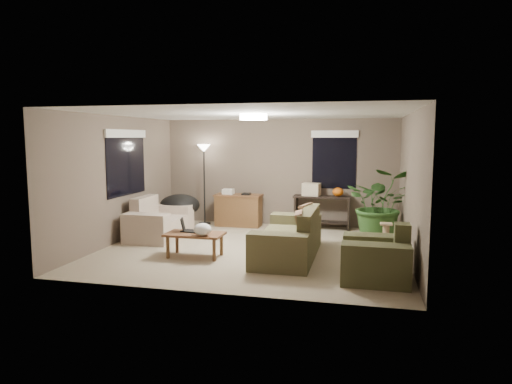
% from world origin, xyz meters
% --- Properties ---
extents(room_shell, '(5.50, 5.50, 5.50)m').
position_xyz_m(room_shell, '(0.00, 0.00, 1.25)').
color(room_shell, tan).
rests_on(room_shell, ground).
extents(main_sofa, '(0.95, 2.20, 0.85)m').
position_xyz_m(main_sofa, '(0.76, -0.39, 0.29)').
color(main_sofa, '#4C482E').
rests_on(main_sofa, ground).
extents(throw_pillows, '(0.32, 1.38, 0.47)m').
position_xyz_m(throw_pillows, '(1.01, -0.39, 0.65)').
color(throw_pillows, '#8C7251').
rests_on(throw_pillows, main_sofa).
extents(loveseat, '(0.90, 1.60, 0.85)m').
position_xyz_m(loveseat, '(-2.17, 0.51, 0.30)').
color(loveseat, beige).
rests_on(loveseat, ground).
extents(armchair, '(0.95, 1.00, 0.85)m').
position_xyz_m(armchair, '(2.19, -1.38, 0.30)').
color(armchair, '#4B4C2E').
rests_on(armchair, ground).
extents(coffee_table, '(1.00, 0.55, 0.42)m').
position_xyz_m(coffee_table, '(-0.86, -0.78, 0.36)').
color(coffee_table, brown).
rests_on(coffee_table, ground).
extents(laptop, '(0.41, 0.29, 0.24)m').
position_xyz_m(laptop, '(-1.03, -0.68, 0.48)').
color(laptop, black).
rests_on(laptop, coffee_table).
extents(plastic_bag, '(0.34, 0.32, 0.21)m').
position_xyz_m(plastic_bag, '(-0.66, -0.93, 0.53)').
color(plastic_bag, white).
rests_on(plastic_bag, coffee_table).
extents(desk, '(1.10, 0.50, 0.75)m').
position_xyz_m(desk, '(-0.87, 2.08, 0.38)').
color(desk, brown).
rests_on(desk, ground).
extents(desk_papers, '(0.67, 0.26, 0.12)m').
position_xyz_m(desk_papers, '(-1.02, 2.07, 0.80)').
color(desk_papers, silver).
rests_on(desk_papers, desk).
extents(console_table, '(1.30, 0.40, 0.75)m').
position_xyz_m(console_table, '(1.07, 2.24, 0.44)').
color(console_table, black).
rests_on(console_table, ground).
extents(pumpkin, '(0.31, 0.31, 0.20)m').
position_xyz_m(pumpkin, '(1.42, 2.24, 0.85)').
color(pumpkin, orange).
rests_on(pumpkin, console_table).
extents(cardboard_box, '(0.42, 0.34, 0.29)m').
position_xyz_m(cardboard_box, '(0.82, 2.24, 0.89)').
color(cardboard_box, beige).
rests_on(cardboard_box, console_table).
extents(papasan_chair, '(1.03, 1.03, 0.80)m').
position_xyz_m(papasan_chair, '(-2.07, 1.43, 0.47)').
color(papasan_chair, black).
rests_on(papasan_chair, ground).
extents(floor_lamp, '(0.32, 0.32, 1.91)m').
position_xyz_m(floor_lamp, '(-1.74, 2.17, 1.60)').
color(floor_lamp, black).
rests_on(floor_lamp, ground).
extents(ceiling_fixture, '(0.50, 0.50, 0.10)m').
position_xyz_m(ceiling_fixture, '(0.00, 0.00, 2.44)').
color(ceiling_fixture, white).
rests_on(ceiling_fixture, room_shell).
extents(houseplant, '(1.33, 1.47, 1.15)m').
position_xyz_m(houseplant, '(2.32, 1.29, 0.57)').
color(houseplant, '#2D5923').
rests_on(houseplant, ground).
extents(cat_scratching_post, '(0.32, 0.32, 0.50)m').
position_xyz_m(cat_scratching_post, '(2.40, 0.52, 0.21)').
color(cat_scratching_post, tan).
rests_on(cat_scratching_post, ground).
extents(window_left, '(0.05, 1.56, 1.33)m').
position_xyz_m(window_left, '(-2.73, 0.30, 1.78)').
color(window_left, black).
rests_on(window_left, room_shell).
extents(window_back, '(1.06, 0.05, 1.33)m').
position_xyz_m(window_back, '(1.30, 2.48, 1.79)').
color(window_back, black).
rests_on(window_back, room_shell).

